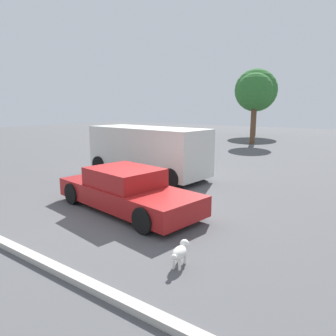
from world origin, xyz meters
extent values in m
plane|color=#515154|center=(0.00, 0.00, 0.00)|extent=(80.00, 80.00, 0.00)
cube|color=maroon|center=(-0.16, -0.09, 0.43)|extent=(4.86, 2.40, 0.54)
cube|color=maroon|center=(-0.26, -0.08, 0.95)|extent=(2.17, 1.85, 0.51)
cube|color=slate|center=(0.66, -0.22, 0.95)|extent=(0.28, 1.45, 0.42)
cube|color=slate|center=(-1.17, 0.06, 0.95)|extent=(0.28, 1.45, 0.42)
cylinder|color=black|center=(1.57, 0.46, 0.32)|extent=(0.67, 0.31, 0.64)
cylinder|color=black|center=(1.33, -1.14, 0.32)|extent=(0.67, 0.31, 0.64)
cylinder|color=black|center=(-1.64, 0.95, 0.32)|extent=(0.67, 0.31, 0.64)
cylinder|color=black|center=(-1.89, -0.65, 0.32)|extent=(0.67, 0.31, 0.64)
ellipsoid|color=white|center=(2.84, -1.93, 0.26)|extent=(0.31, 0.47, 0.23)
sphere|color=white|center=(2.79, -1.67, 0.32)|extent=(0.18, 0.18, 0.18)
sphere|color=white|center=(2.78, -1.61, 0.32)|extent=(0.08, 0.08, 0.08)
cylinder|color=white|center=(2.75, -1.81, 0.08)|extent=(0.06, 0.06, 0.17)
cylinder|color=white|center=(2.87, -1.78, 0.08)|extent=(0.06, 0.06, 0.17)
cylinder|color=white|center=(2.81, -2.08, 0.08)|extent=(0.06, 0.06, 0.17)
cylinder|color=white|center=(2.93, -2.06, 0.08)|extent=(0.06, 0.06, 0.17)
sphere|color=white|center=(2.89, -2.18, 0.30)|extent=(0.10, 0.10, 0.10)
cube|color=silver|center=(-2.46, 3.65, 1.15)|extent=(5.53, 2.44, 1.85)
cube|color=slate|center=(0.17, 3.41, 1.55)|extent=(0.20, 1.66, 0.74)
cylinder|color=black|center=(-0.30, 4.38, 0.38)|extent=(0.78, 0.32, 0.76)
cylinder|color=black|center=(-0.47, 2.54, 0.38)|extent=(0.78, 0.32, 0.76)
cylinder|color=black|center=(-4.45, 4.76, 0.38)|extent=(0.78, 0.32, 0.76)
cylinder|color=black|center=(-4.62, 2.92, 0.38)|extent=(0.78, 0.32, 0.76)
cube|color=#B7B2A8|center=(0.00, -3.39, 0.06)|extent=(9.20, 0.20, 0.12)
cylinder|color=brown|center=(-5.69, 24.78, 1.49)|extent=(0.38, 0.38, 2.97)
sphere|color=#2D6B2D|center=(-5.69, 24.78, 4.55)|extent=(4.20, 4.20, 4.20)
cylinder|color=brown|center=(-3.19, 17.73, 1.54)|extent=(0.39, 0.39, 3.07)
sphere|color=#2D6B2D|center=(-3.19, 17.73, 4.12)|extent=(2.79, 2.79, 2.79)
camera|label=1|loc=(5.77, -6.38, 2.90)|focal=33.29mm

